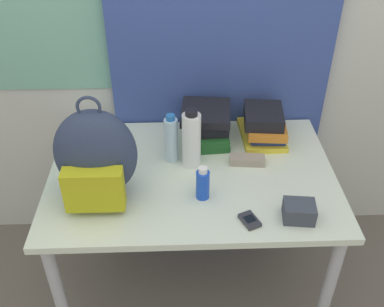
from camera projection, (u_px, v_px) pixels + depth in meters
wall_back at (187, 12)px, 1.98m from camera, size 6.00×0.06×2.50m
curtain_blue at (223, 16)px, 1.94m from camera, size 1.02×0.04×2.50m
desk at (192, 188)px, 1.94m from camera, size 1.20×0.80×0.73m
backpack at (96, 157)px, 1.68m from camera, size 0.31×0.25×0.43m
book_stack_left at (206, 124)px, 2.05m from camera, size 0.24×0.27×0.16m
book_stack_center at (264, 125)px, 2.06m from camera, size 0.21×0.29×0.15m
water_bottle at (171, 139)px, 1.90m from camera, size 0.06×0.06×0.23m
sports_bottle at (192, 140)px, 1.86m from camera, size 0.08×0.08×0.27m
sunscreen_bottle at (203, 184)px, 1.73m from camera, size 0.05×0.05×0.14m
cell_phone at (250, 220)px, 1.65m from camera, size 0.08×0.10×0.02m
sunglasses_case at (247, 160)px, 1.93m from camera, size 0.15×0.07×0.04m
camera_pouch at (299, 211)px, 1.65m from camera, size 0.13×0.11×0.07m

